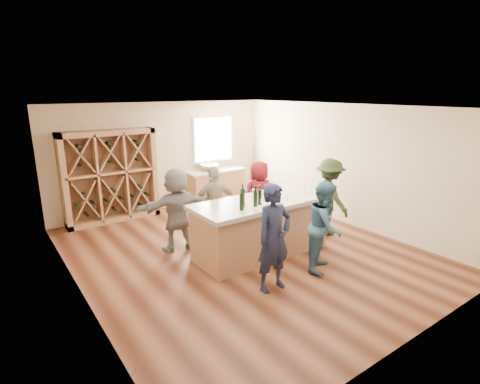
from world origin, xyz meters
TOP-DOWN VIEW (x-y plane):
  - floor at (0.00, 0.00)m, footprint 6.00×7.00m
  - ceiling at (0.00, 0.00)m, footprint 6.00×7.00m
  - wall_back at (0.00, 3.55)m, footprint 6.00×0.10m
  - wall_front at (0.00, -3.55)m, footprint 6.00×0.10m
  - wall_left at (-3.05, 0.00)m, footprint 0.10×7.00m
  - wall_right at (3.05, 0.00)m, footprint 0.10×7.00m
  - window_frame at (1.50, 3.47)m, footprint 1.30×0.06m
  - window_pane at (1.50, 3.44)m, footprint 1.18×0.01m
  - wine_rack at (-1.50, 3.27)m, footprint 2.20×0.45m
  - back_counter_base at (1.40, 3.20)m, footprint 1.60×0.58m
  - back_counter_top at (1.40, 3.20)m, footprint 1.70×0.62m
  - sink at (1.20, 3.20)m, footprint 0.54×0.54m
  - faucet at (1.20, 3.38)m, footprint 0.02×0.02m
  - tasting_counter_base at (0.24, -0.31)m, footprint 2.60×1.00m
  - tasting_counter_top at (0.24, -0.31)m, footprint 2.72×1.12m
  - wine_bottle_b at (-0.42, -0.58)m, footprint 0.09×0.09m
  - wine_bottle_c at (-0.30, -0.44)m, footprint 0.09×0.09m
  - wine_bottle_d at (-0.10, -0.55)m, footprint 0.09×0.09m
  - wine_bottle_e at (0.04, -0.50)m, footprint 0.09×0.09m
  - wine_glass_a at (-0.09, -0.73)m, footprint 0.08×0.08m
  - wine_glass_b at (0.49, -0.76)m, footprint 0.08×0.08m
  - wine_glass_c at (0.99, -0.72)m, footprint 0.07×0.07m
  - wine_glass_d at (0.71, -0.51)m, footprint 0.07×0.07m
  - wine_glass_e at (1.17, -0.56)m, footprint 0.08×0.08m
  - tasting_menu_a at (-0.08, -0.68)m, footprint 0.21×0.28m
  - tasting_menu_b at (0.46, -0.68)m, footprint 0.31×0.37m
  - tasting_menu_c at (1.09, -0.69)m, footprint 0.36×0.40m
  - person_near_left at (-0.45, -1.48)m, footprint 0.64×0.47m
  - person_near_right at (0.73, -1.47)m, footprint 0.88×0.78m
  - person_server at (2.10, -0.34)m, footprint 0.66×1.15m
  - person_far_mid at (-0.12, 0.79)m, footprint 1.02×0.71m
  - person_far_right at (1.01, 0.75)m, footprint 0.82×0.57m
  - person_far_left at (-0.99, 0.81)m, footprint 1.60×0.73m
  - wine_glass_f at (0.19, -0.11)m, footprint 0.07×0.07m

SIDE VIEW (x-z plane):
  - floor at x=0.00m, z-range -0.10..0.00m
  - back_counter_base at x=1.40m, z-range 0.00..0.86m
  - tasting_counter_base at x=0.24m, z-range 0.00..1.00m
  - person_far_mid at x=-0.12m, z-range 0.00..1.59m
  - person_far_right at x=1.01m, z-range 0.00..1.59m
  - person_near_right at x=0.73m, z-range 0.00..1.60m
  - person_far_left at x=-0.99m, z-range 0.00..1.67m
  - person_server at x=2.10m, z-range 0.00..1.68m
  - person_near_left at x=-0.45m, z-range 0.00..1.74m
  - back_counter_top at x=1.40m, z-range 0.86..0.92m
  - sink at x=1.20m, z-range 0.92..1.11m
  - tasting_counter_top at x=0.24m, z-range 1.00..1.08m
  - faucet at x=1.20m, z-range 0.92..1.22m
  - tasting_menu_a at x=-0.08m, z-range 1.08..1.08m
  - tasting_menu_b at x=0.46m, z-range 1.08..1.08m
  - tasting_menu_c at x=1.09m, z-range 1.08..1.08m
  - wine_rack at x=-1.50m, z-range 0.00..2.20m
  - wine_glass_e at x=1.17m, z-range 1.08..1.24m
  - wine_glass_c at x=0.99m, z-range 1.08..1.24m
  - wine_glass_a at x=-0.09m, z-range 1.08..1.24m
  - wine_glass_d at x=0.71m, z-range 1.08..1.25m
  - wine_glass_b at x=0.49m, z-range 1.08..1.26m
  - wine_glass_f at x=0.19m, z-range 1.08..1.26m
  - wine_bottle_e at x=0.04m, z-range 1.08..1.36m
  - wine_bottle_b at x=-0.42m, z-range 1.08..1.38m
  - wine_bottle_d at x=-0.10m, z-range 1.08..1.39m
  - wine_bottle_c at x=-0.30m, z-range 1.08..1.41m
  - wall_back at x=0.00m, z-range 0.00..2.80m
  - wall_front at x=0.00m, z-range 0.00..2.80m
  - wall_left at x=-3.05m, z-range 0.00..2.80m
  - wall_right at x=3.05m, z-range 0.00..2.80m
  - window_frame at x=1.50m, z-range 1.10..2.40m
  - window_pane at x=1.50m, z-range 1.16..2.34m
  - ceiling at x=0.00m, z-range 2.80..2.90m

